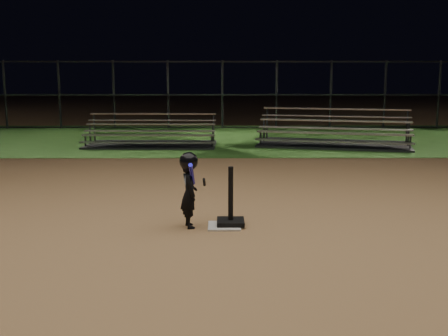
# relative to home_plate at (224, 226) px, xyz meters

# --- Properties ---
(ground) EXTENTS (80.00, 80.00, 0.00)m
(ground) POSITION_rel_home_plate_xyz_m (0.00, 0.00, -0.01)
(ground) COLOR #A07448
(ground) RESTS_ON ground
(grass_strip) EXTENTS (60.00, 8.00, 0.01)m
(grass_strip) POSITION_rel_home_plate_xyz_m (0.00, 10.00, -0.01)
(grass_strip) COLOR #27511A
(grass_strip) RESTS_ON ground
(home_plate) EXTENTS (0.45, 0.45, 0.02)m
(home_plate) POSITION_rel_home_plate_xyz_m (0.00, 0.00, 0.00)
(home_plate) COLOR beige
(home_plate) RESTS_ON ground
(batting_tee) EXTENTS (0.38, 0.38, 0.81)m
(batting_tee) POSITION_rel_home_plate_xyz_m (0.09, 0.06, 0.16)
(batting_tee) COLOR black
(batting_tee) RESTS_ON home_plate
(child_batter) EXTENTS (0.39, 0.60, 1.05)m
(child_batter) POSITION_rel_home_plate_xyz_m (-0.48, -0.01, 0.55)
(child_batter) COLOR black
(child_batter) RESTS_ON ground
(bleacher_left) EXTENTS (3.73, 1.89, 0.90)m
(bleacher_left) POSITION_rel_home_plate_xyz_m (-2.05, 8.25, 0.17)
(bleacher_left) COLOR #B1B0B5
(bleacher_left) RESTS_ON ground
(bleacher_right) EXTENTS (4.62, 3.01, 1.04)m
(bleacher_right) POSITION_rel_home_plate_xyz_m (3.19, 8.27, 0.20)
(bleacher_right) COLOR silver
(bleacher_right) RESTS_ON ground
(backstop_fence) EXTENTS (20.08, 0.08, 2.50)m
(backstop_fence) POSITION_rel_home_plate_xyz_m (0.00, 13.00, 1.24)
(backstop_fence) COLOR #38383D
(backstop_fence) RESTS_ON ground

